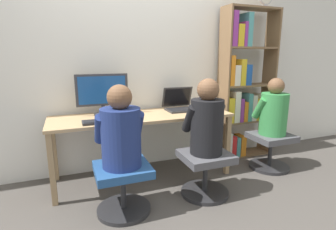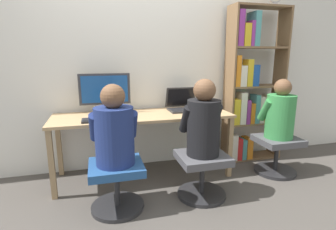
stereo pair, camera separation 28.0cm
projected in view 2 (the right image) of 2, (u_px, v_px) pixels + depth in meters
ground_plane at (150, 188)px, 2.74m from camera, size 14.00×14.00×0.00m
wall_back at (137, 60)px, 3.10m from camera, size 10.00×0.05×2.60m
desk at (143, 121)px, 2.89m from camera, size 1.94×0.62×0.72m
desktop_monitor at (105, 92)px, 2.89m from camera, size 0.55×0.20×0.44m
laptop at (184, 106)px, 3.10m from camera, size 0.37×0.34×0.26m
keyboard at (104, 119)px, 2.59m from camera, size 0.42×0.16×0.03m
computer_mouse_by_keyboard at (132, 117)px, 2.65m from camera, size 0.06×0.10×0.04m
office_chair_left at (117, 182)px, 2.32m from camera, size 0.47×0.47×0.43m
office_chair_right at (202, 171)px, 2.54m from camera, size 0.47×0.47×0.43m
person_at_monitor at (114, 131)px, 2.22m from camera, size 0.41×0.35×0.70m
person_at_laptop at (203, 122)px, 2.43m from camera, size 0.38×0.34×0.72m
bookshelf at (249, 92)px, 3.33m from camera, size 0.75×0.26×1.94m
office_chair_side at (277, 152)px, 3.06m from camera, size 0.47×0.47×0.43m
person_near_shelf at (280, 113)px, 2.96m from camera, size 0.38×0.34×0.67m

